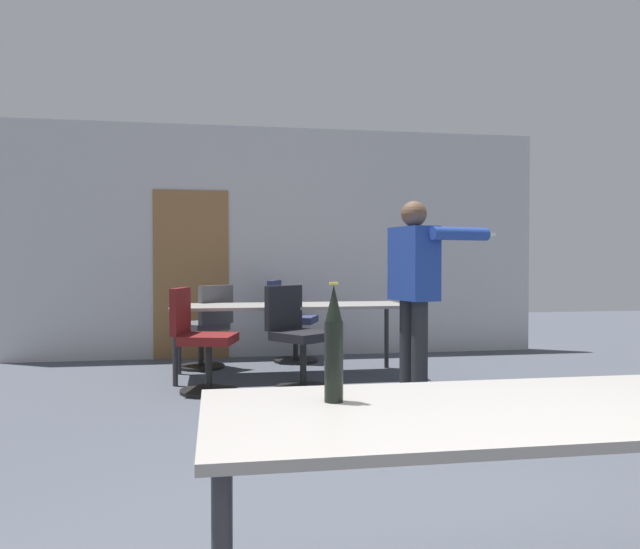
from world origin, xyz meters
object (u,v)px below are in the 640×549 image
(office_chair_side_rolled, at_px, (289,323))
(drink_cup, at_px, (283,300))
(office_chair_far_left, at_px, (297,340))
(office_chair_near_pushed, at_px, (205,330))
(person_right_polo, at_px, (415,278))
(beer_bottle, at_px, (334,346))
(office_chair_mid_tucked, at_px, (200,343))

(office_chair_side_rolled, height_order, drink_cup, office_chair_side_rolled)
(drink_cup, bearing_deg, office_chair_side_rolled, 79.45)
(office_chair_far_left, xyz_separation_m, office_chair_near_pushed, (-0.86, 1.22, -0.02))
(person_right_polo, xyz_separation_m, drink_cup, (-1.10, 0.89, -0.24))
(person_right_polo, xyz_separation_m, beer_bottle, (-1.41, -3.44, -0.11))
(office_chair_far_left, distance_m, beer_bottle, 3.86)
(office_chair_near_pushed, height_order, beer_bottle, beer_bottle)
(person_right_polo, xyz_separation_m, office_chair_near_pushed, (-1.88, 1.59, -0.60))
(office_chair_mid_tucked, height_order, drink_cup, office_chair_mid_tucked)
(office_chair_mid_tucked, bearing_deg, office_chair_far_left, 107.04)
(office_chair_mid_tucked, relative_size, drink_cup, 8.43)
(office_chair_far_left, distance_m, office_chair_mid_tucked, 0.89)
(office_chair_far_left, xyz_separation_m, drink_cup, (-0.08, 0.51, 0.34))
(office_chair_near_pushed, relative_size, office_chair_mid_tucked, 0.98)
(person_right_polo, relative_size, beer_bottle, 4.53)
(office_chair_side_rolled, bearing_deg, office_chair_near_pushed, -49.99)
(office_chair_side_rolled, bearing_deg, drink_cup, 10.14)
(office_chair_near_pushed, height_order, office_chair_mid_tucked, office_chair_mid_tucked)
(office_chair_near_pushed, distance_m, office_chair_mid_tucked, 1.25)
(office_chair_near_pushed, bearing_deg, person_right_polo, -79.69)
(office_chair_far_left, height_order, drink_cup, office_chair_far_left)
(person_right_polo, bearing_deg, office_chair_mid_tucked, -114.06)
(office_chair_near_pushed, height_order, office_chair_side_rolled, office_chair_side_rolled)
(beer_bottle, xyz_separation_m, drink_cup, (0.31, 4.32, -0.12))
(person_right_polo, height_order, office_chair_side_rolled, person_right_polo)
(office_chair_near_pushed, relative_size, drink_cup, 8.25)
(beer_bottle, bearing_deg, person_right_polo, 67.72)
(person_right_polo, distance_m, office_chair_near_pushed, 2.53)
(beer_bottle, distance_m, drink_cup, 4.33)
(office_chair_far_left, xyz_separation_m, office_chair_mid_tucked, (-0.89, -0.04, -0.01))
(office_chair_side_rolled, height_order, beer_bottle, beer_bottle)
(office_chair_far_left, distance_m, office_chair_side_rolled, 1.56)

